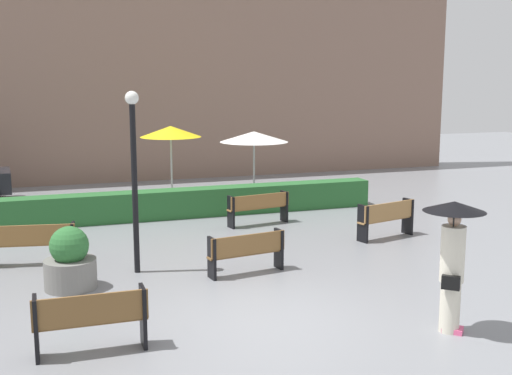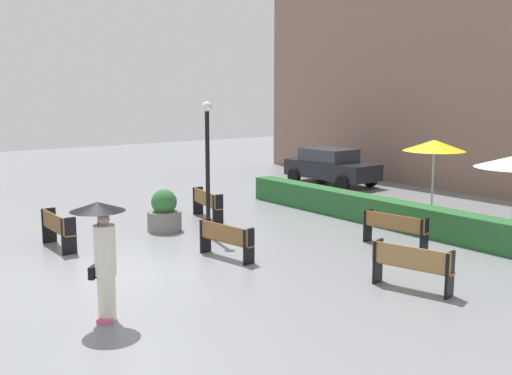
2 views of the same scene
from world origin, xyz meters
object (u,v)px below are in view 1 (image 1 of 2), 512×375
Objects in this scene: patio_umbrella_yellow at (171,132)px; patio_umbrella_white at (254,137)px; bench_far_left at (33,241)px; planter_pot at (70,262)px; pedestrian_with_umbrella at (453,249)px; lamp_post at (134,162)px; bench_near_left at (91,318)px; bench_back_row at (259,206)px; bench_far_right at (387,217)px; bench_mid_center at (247,250)px.

patio_umbrella_white is (2.79, -0.01, -0.24)m from patio_umbrella_yellow.
planter_pot is at bearing -70.40° from bench_far_left.
bench_far_left is at bearing 135.77° from pedestrian_with_umbrella.
lamp_post is 7.37m from patio_umbrella_yellow.
bench_near_left is 0.66× the size of patio_umbrella_yellow.
bench_back_row is at bearing -106.85° from patio_umbrella_white.
bench_near_left is 12.63m from patio_umbrella_white.
bench_far_right reaches higher than bench_back_row.
planter_pot is (-5.24, -3.96, 0.00)m from bench_back_row.
lamp_post is (-3.86, -3.31, 1.80)m from bench_back_row.
bench_mid_center is at bearing -109.82° from patio_umbrella_white.
bench_far_left is 7.42m from patio_umbrella_yellow.
bench_near_left is at bearing -107.97° from lamp_post.
lamp_post is at bearing -139.37° from bench_back_row.
bench_far_left is 0.72× the size of patio_umbrella_yellow.
patio_umbrella_yellow reaches higher than bench_far_left.
bench_near_left is at bearing -148.66° from bench_far_right.
bench_near_left is 5.63m from pedestrian_with_umbrella.
bench_mid_center is 0.67× the size of patio_umbrella_yellow.
patio_umbrella_white reaches higher than bench_far_right.
pedestrian_with_umbrella reaches higher than bench_back_row.
lamp_post is at bearing 72.03° from bench_near_left.
bench_mid_center is 1.38× the size of planter_pot.
bench_mid_center is at bearing 41.26° from bench_near_left.
planter_pot is at bearing 92.32° from bench_near_left.
pedestrian_with_umbrella reaches higher than planter_pot.
patio_umbrella_white is (1.13, 3.71, 1.57)m from bench_back_row.
bench_far_left reaches higher than bench_mid_center.
bench_near_left is 0.44× the size of lamp_post.
bench_far_right is 9.00m from bench_near_left.
patio_umbrella_white is at bearing 54.64° from lamp_post.
bench_back_row is at bearing -65.89° from patio_umbrella_yellow.
patio_umbrella_yellow is at bearing 114.11° from bench_back_row.
bench_far_right is 8.49m from bench_far_left.
bench_back_row is 1.10× the size of bench_near_left.
bench_far_right is at bearing 68.79° from pedestrian_with_umbrella.
bench_mid_center is 4.63m from bench_far_right.
pedestrian_with_umbrella is at bearing -80.33° from patio_umbrella_yellow.
bench_mid_center is 1.03× the size of bench_near_left.
bench_far_right is at bearing -43.80° from bench_back_row.
bench_back_row is at bearing 37.06° from planter_pot.
bench_near_left is 0.73× the size of patio_umbrella_white.
planter_pot reaches higher than bench_mid_center.
pedestrian_with_umbrella is at bearing -87.47° from bench_back_row.
lamp_post is (-6.44, -0.84, 1.77)m from bench_far_right.
patio_umbrella_white is (6.36, 7.67, 1.57)m from planter_pot.
lamp_post is (-2.14, 0.87, 1.82)m from bench_mid_center.
patio_umbrella_white is (4.99, 7.03, -0.23)m from lamp_post.
patio_umbrella_white is (2.85, 7.90, 1.59)m from bench_mid_center.
bench_far_left is at bearing -126.05° from patio_umbrella_yellow.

